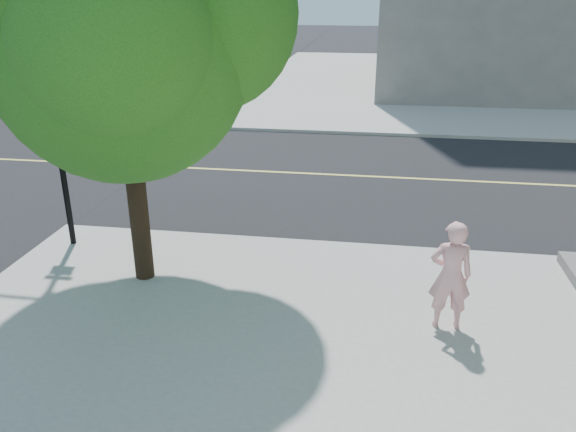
# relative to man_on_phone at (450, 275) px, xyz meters

# --- Properties ---
(ground) EXTENTS (140.00, 140.00, 0.00)m
(ground) POSITION_rel_man_on_phone_xyz_m (-6.24, 2.66, -0.92)
(ground) COLOR black
(ground) RESTS_ON ground
(road_ew) EXTENTS (140.00, 9.00, 0.01)m
(road_ew) POSITION_rel_man_on_phone_xyz_m (-6.24, 7.16, -0.91)
(road_ew) COLOR black
(road_ew) RESTS_ON ground
(sidewalk_ne) EXTENTS (29.00, 25.00, 0.12)m
(sidewalk_ne) POSITION_rel_man_on_phone_xyz_m (7.26, 24.16, -0.86)
(sidewalk_ne) COLOR #A1A19B
(sidewalk_ne) RESTS_ON ground
(man_on_phone) EXTENTS (0.60, 0.41, 1.60)m
(man_on_phone) POSITION_rel_man_on_phone_xyz_m (0.00, 0.00, 0.00)
(man_on_phone) COLOR pink
(man_on_phone) RESTS_ON sidewalk_se
(street_tree) EXTENTS (4.72, 4.29, 6.26)m
(street_tree) POSITION_rel_man_on_phone_xyz_m (-4.69, 0.80, 3.24)
(street_tree) COLOR black
(street_tree) RESTS_ON sidewalk_se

